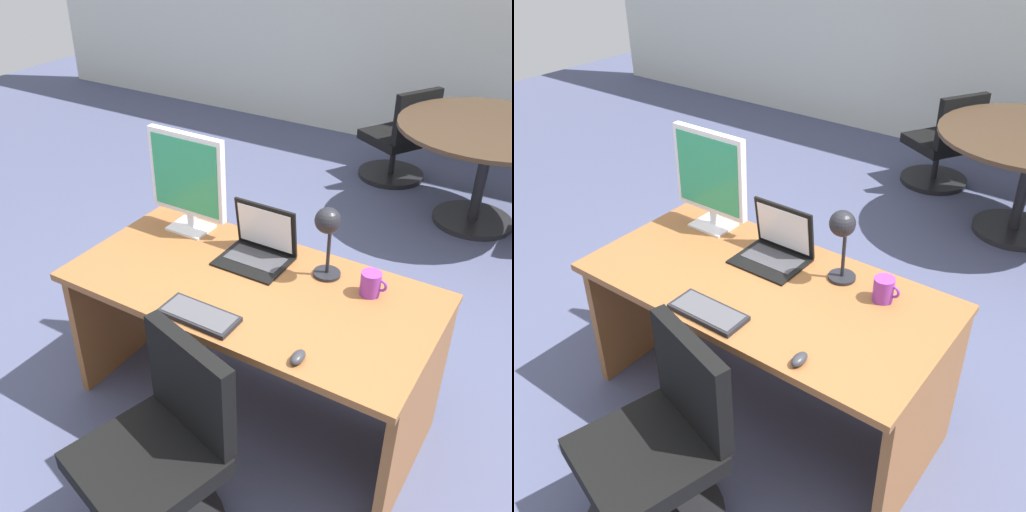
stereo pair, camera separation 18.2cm
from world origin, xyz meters
The scene contains 11 objects.
ground centered at (0.00, 1.50, 0.00)m, with size 12.00×12.00×0.00m, color #474C6B.
desk centered at (0.00, 0.05, 0.51)m, with size 1.58×0.79×0.73m.
monitor centered at (-0.51, 0.25, 1.00)m, with size 0.41×0.16×0.49m.
laptop centered at (-0.08, 0.21, 0.80)m, with size 0.31×0.26×0.25m.
keyboard centered at (-0.05, -0.30, 0.74)m, with size 0.32×0.14×0.02m.
mouse centered at (0.40, -0.32, 0.75)m, with size 0.05×0.08×0.04m.
desk_lamp centered at (0.24, 0.21, 0.97)m, with size 0.12×0.14×0.34m.
coffee_mug centered at (0.46, 0.20, 0.78)m, with size 0.11×0.09×0.10m.
office_chair centered at (0.05, -0.72, 0.35)m, with size 0.57×0.58×0.86m.
meeting_table centered at (0.43, 2.46, 0.58)m, with size 1.30×1.30×0.76m.
meeting_chair_near centered at (-0.34, 2.90, 0.32)m, with size 0.64×0.63×0.81m.
Camera 1 is at (1.10, -1.75, 2.17)m, focal length 41.52 mm.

